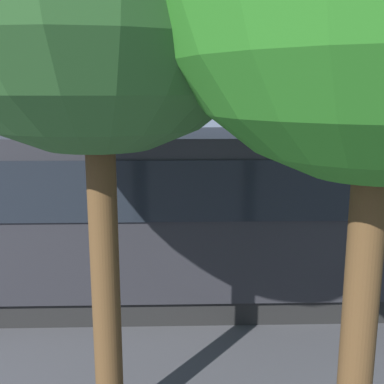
% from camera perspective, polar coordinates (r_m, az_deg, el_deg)
% --- Properties ---
extents(ground_plane, '(80.00, 80.00, 0.00)m').
position_cam_1_polar(ground_plane, '(14.17, 8.28, -4.51)').
color(ground_plane, '#424247').
extents(tour_bus, '(11.49, 2.69, 3.25)m').
position_cam_1_polar(tour_bus, '(9.05, 0.92, -3.00)').
color(tour_bus, '#26262B').
rests_on(tour_bus, ground_plane).
extents(spectator_far_left, '(0.57, 0.39, 1.72)m').
position_cam_1_polar(spectator_far_left, '(12.11, 11.35, -2.45)').
color(spectator_far_left, black).
rests_on(spectator_far_left, ground_plane).
extents(spectator_left, '(0.58, 0.37, 1.82)m').
position_cam_1_polar(spectator_left, '(11.85, 5.53, -2.25)').
color(spectator_left, '#473823').
rests_on(spectator_left, ground_plane).
extents(spectator_centre, '(0.58, 0.34, 1.71)m').
position_cam_1_polar(spectator_centre, '(11.86, -0.05, -2.54)').
color(spectator_centre, '#473823').
rests_on(spectator_centre, ground_plane).
extents(spectator_right, '(0.58, 0.36, 1.70)m').
position_cam_1_polar(spectator_right, '(11.85, -4.97, -2.62)').
color(spectator_right, '#473823').
rests_on(spectator_right, ground_plane).
extents(spectator_far_right, '(0.57, 0.33, 1.67)m').
position_cam_1_polar(spectator_far_right, '(12.20, -10.36, -2.43)').
color(spectator_far_right, black).
rests_on(spectator_far_right, ground_plane).
extents(parked_motorcycle_silver, '(2.05, 0.58, 0.99)m').
position_cam_1_polar(parked_motorcycle_silver, '(11.90, 16.28, -5.66)').
color(parked_motorcycle_silver, black).
rests_on(parked_motorcycle_silver, ground_plane).
extents(stunt_motorcycle, '(2.05, 0.63, 1.23)m').
position_cam_1_polar(stunt_motorcycle, '(16.87, -2.92, 0.39)').
color(stunt_motorcycle, black).
rests_on(stunt_motorcycle, ground_plane).
extents(traffic_cone, '(0.34, 0.34, 0.63)m').
position_cam_1_polar(traffic_cone, '(15.81, 4.62, -1.55)').
color(traffic_cone, orange).
rests_on(traffic_cone, ground_plane).
extents(bay_line_b, '(0.15, 4.43, 0.01)m').
position_cam_1_polar(bay_line_b, '(16.03, 15.53, -2.88)').
color(bay_line_b, white).
rests_on(bay_line_b, ground_plane).
extents(bay_line_c, '(0.14, 3.92, 0.01)m').
position_cam_1_polar(bay_line_c, '(15.46, 5.01, -3.02)').
color(bay_line_c, white).
rests_on(bay_line_c, ground_plane).
extents(bay_line_d, '(0.15, 4.73, 0.01)m').
position_cam_1_polar(bay_line_d, '(15.44, -5.91, -3.06)').
color(bay_line_d, white).
rests_on(bay_line_d, ground_plane).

